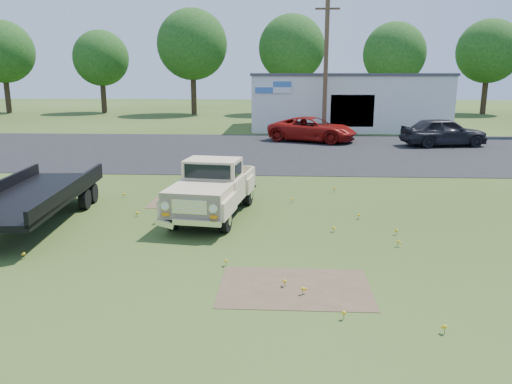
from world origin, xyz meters
TOP-DOWN VIEW (x-y plane):
  - ground at (0.00, 0.00)m, footprint 140.00×140.00m
  - asphalt_lot at (0.00, 15.00)m, footprint 90.00×14.00m
  - dirt_patch_a at (1.50, -3.00)m, footprint 3.00×2.00m
  - dirt_patch_b at (-2.00, 3.50)m, footprint 2.20×1.60m
  - commercial_building at (6.00, 26.99)m, footprint 14.20×8.20m
  - utility_pole_mid at (4.00, 22.00)m, footprint 1.60×0.30m
  - treeline_a at (-28.00, 40.00)m, footprint 6.40×6.40m
  - treeline_b at (-18.00, 41.00)m, footprint 5.76×5.76m
  - treeline_c at (-8.00, 39.50)m, footprint 7.04×7.04m
  - treeline_d at (2.00, 40.50)m, footprint 6.72×6.72m
  - treeline_e at (12.00, 39.00)m, footprint 6.08×6.08m
  - treeline_f at (22.00, 41.50)m, footprint 6.40×6.40m
  - vintage_pickup_truck at (-0.81, 2.02)m, footprint 2.49×4.97m
  - flatbed_trailer at (-5.77, 1.04)m, footprint 2.79×6.86m
  - red_pickup at (3.04, 18.84)m, footprint 5.93×4.31m
  - dark_sedan at (10.53, 17.26)m, footprint 5.08×2.72m

SIDE VIEW (x-z plane):
  - ground at x=0.00m, z-range 0.00..0.00m
  - asphalt_lot at x=0.00m, z-range -0.01..0.01m
  - dirt_patch_a at x=1.50m, z-range -0.01..0.01m
  - dirt_patch_b at x=-2.00m, z-range -0.01..0.01m
  - red_pickup at x=3.04m, z-range 0.00..1.50m
  - dark_sedan at x=10.53m, z-range 0.00..1.64m
  - vintage_pickup_truck at x=-0.81m, z-range 0.00..1.73m
  - flatbed_trailer at x=-5.77m, z-range 0.00..1.83m
  - commercial_building at x=6.00m, z-range 0.03..4.18m
  - utility_pole_mid at x=4.00m, z-range 0.10..9.10m
  - treeline_b at x=-18.00m, z-range 1.38..9.95m
  - treeline_e at x=12.00m, z-range 1.46..10.51m
  - treeline_a at x=-28.00m, z-range 1.54..11.06m
  - treeline_f at x=22.00m, z-range 1.54..11.06m
  - treeline_d at x=2.00m, z-range 1.62..11.62m
  - treeline_c at x=-8.00m, z-range 1.70..12.17m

